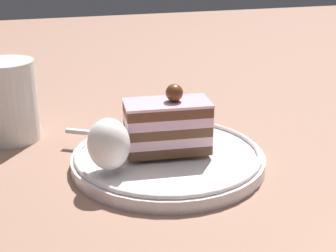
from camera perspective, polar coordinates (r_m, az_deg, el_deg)
The scene contains 6 objects.
ground_plane at distance 0.57m, azimuth 3.05°, elevation -4.87°, with size 2.40×2.40×0.00m, color #8D6653.
dessert_plate at distance 0.58m, azimuth 0.00°, elevation -3.66°, with size 0.23×0.23×0.02m.
cake_slice at distance 0.56m, azimuth -0.07°, elevation 0.07°, with size 0.10×0.06×0.08m.
whipped_cream_dollop at distance 0.52m, azimuth -6.90°, elevation -2.10°, with size 0.05×0.05×0.06m, color white.
fork at distance 0.61m, azimuth -6.83°, elevation -1.00°, with size 0.10×0.06×0.00m.
drink_glass_far at distance 0.67m, azimuth -17.99°, elevation 2.55°, with size 0.07×0.07×0.11m.
Camera 1 is at (0.18, 0.48, 0.25)m, focal length 52.50 mm.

